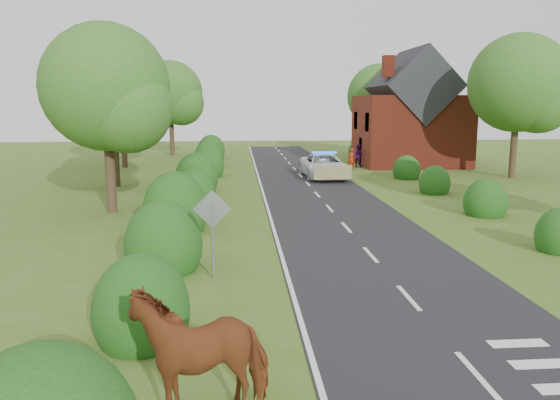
{
  "coord_description": "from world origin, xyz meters",
  "views": [
    {
      "loc": [
        -4.28,
        -12.89,
        4.87
      ],
      "look_at": [
        -2.71,
        7.24,
        1.3
      ],
      "focal_mm": 35.0,
      "sensor_mm": 36.0,
      "label": 1
    }
  ],
  "objects": [
    {
      "name": "ground",
      "position": [
        0.0,
        0.0,
        0.0
      ],
      "size": [
        120.0,
        120.0,
        0.0
      ],
      "primitive_type": "plane",
      "color": "#456519"
    },
    {
      "name": "road",
      "position": [
        0.0,
        15.0,
        0.01
      ],
      "size": [
        6.0,
        70.0,
        0.02
      ],
      "primitive_type": "cube",
      "color": "black",
      "rests_on": "ground"
    },
    {
      "name": "road_markings",
      "position": [
        -1.6,
        12.93,
        0.03
      ],
      "size": [
        4.96,
        70.0,
        0.01
      ],
      "color": "white",
      "rests_on": "road"
    },
    {
      "name": "hedgerow_left",
      "position": [
        -6.51,
        11.69,
        0.75
      ],
      "size": [
        2.75,
        50.41,
        3.0
      ],
      "color": "#194714",
      "rests_on": "ground"
    },
    {
      "name": "hedgerow_right",
      "position": [
        6.6,
        11.21,
        0.55
      ],
      "size": [
        2.1,
        45.78,
        2.1
      ],
      "color": "#194714",
      "rests_on": "ground"
    },
    {
      "name": "tree_left_a",
      "position": [
        -9.75,
        11.86,
        5.34
      ],
      "size": [
        5.74,
        5.6,
        8.38
      ],
      "color": "#332316",
      "rests_on": "ground"
    },
    {
      "name": "tree_left_b",
      "position": [
        -11.25,
        19.86,
        5.04
      ],
      "size": [
        5.74,
        5.6,
        8.07
      ],
      "color": "#332316",
      "rests_on": "ground"
    },
    {
      "name": "tree_left_c",
      "position": [
        -12.7,
        29.83,
        6.53
      ],
      "size": [
        6.97,
        6.8,
        10.22
      ],
      "color": "#332316",
      "rests_on": "ground"
    },
    {
      "name": "tree_left_d",
      "position": [
        -10.23,
        39.85,
        5.64
      ],
      "size": [
        6.15,
        6.0,
        8.89
      ],
      "color": "#332316",
      "rests_on": "ground"
    },
    {
      "name": "tree_right_b",
      "position": [
        14.29,
        21.84,
        5.94
      ],
      "size": [
        6.56,
        6.4,
        9.4
      ],
      "color": "#332316",
      "rests_on": "ground"
    },
    {
      "name": "tree_right_c",
      "position": [
        9.27,
        37.85,
        5.34
      ],
      "size": [
        6.15,
        6.0,
        8.58
      ],
      "color": "#332316",
      "rests_on": "ground"
    },
    {
      "name": "road_sign",
      "position": [
        -5.0,
        2.0,
        1.65
      ],
      "size": [
        1.06,
        0.08,
        2.53
      ],
      "color": "gray",
      "rests_on": "ground"
    },
    {
      "name": "house",
      "position": [
        9.49,
        30.0,
        3.79
      ],
      "size": [
        8.0,
        7.4,
        9.17
      ],
      "color": "maroon",
      "rests_on": "ground"
    },
    {
      "name": "cow",
      "position": [
        -4.92,
        -4.73,
        0.88
      ],
      "size": [
        2.72,
        1.88,
        1.76
      ],
      "primitive_type": "imported",
      "rotation": [
        0.0,
        0.0,
        -1.32
      ],
      "color": "maroon",
      "rests_on": "ground"
    },
    {
      "name": "police_van",
      "position": [
        1.45,
        22.84,
        0.8
      ],
      "size": [
        2.82,
        5.88,
        1.75
      ],
      "rotation": [
        0.0,
        0.0,
        0.03
      ],
      "color": "white",
      "rests_on": "ground"
    },
    {
      "name": "pedestrian_red",
      "position": [
        4.19,
        27.19,
        0.8
      ],
      "size": [
        0.69,
        0.6,
        1.61
      ],
      "primitive_type": "imported",
      "rotation": [
        0.0,
        0.0,
        3.58
      ],
      "color": "maroon",
      "rests_on": "ground"
    },
    {
      "name": "pedestrian_purple",
      "position": [
        5.05,
        28.75,
        0.9
      ],
      "size": [
        1.11,
        1.06,
        1.8
      ],
      "primitive_type": "imported",
      "rotation": [
        0.0,
        0.0,
        2.52
      ],
      "color": "#4E1257",
      "rests_on": "ground"
    }
  ]
}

